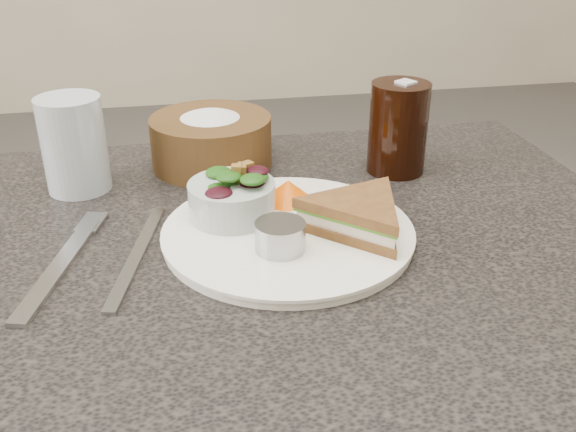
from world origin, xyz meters
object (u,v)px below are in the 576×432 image
(dinner_plate, at_px, (288,234))
(salad_bowl, at_px, (232,194))
(dressing_ramekin, at_px, (280,237))
(sandwich, at_px, (359,215))
(cola_glass, at_px, (398,124))
(bread_basket, at_px, (211,133))
(water_glass, at_px, (74,144))

(dinner_plate, height_order, salad_bowl, salad_bowl)
(dinner_plate, distance_m, dressing_ramekin, 0.06)
(dinner_plate, relative_size, sandwich, 1.90)
(dressing_ramekin, bearing_deg, dinner_plate, 69.40)
(cola_glass, bearing_deg, salad_bowl, -153.16)
(dressing_ramekin, height_order, cola_glass, cola_glass)
(dressing_ramekin, relative_size, bread_basket, 0.32)
(bread_basket, bearing_deg, dinner_plate, -74.20)
(dinner_plate, relative_size, dressing_ramekin, 5.23)
(salad_bowl, relative_size, dressing_ramekin, 1.88)
(sandwich, xyz_separation_m, dressing_ramekin, (-0.10, -0.03, -0.00))
(sandwich, relative_size, cola_glass, 1.09)
(dressing_ramekin, height_order, bread_basket, bread_basket)
(sandwich, xyz_separation_m, salad_bowl, (-0.14, 0.07, 0.01))
(sandwich, relative_size, bread_basket, 0.87)
(sandwich, relative_size, dressing_ramekin, 2.75)
(sandwich, xyz_separation_m, water_glass, (-0.34, 0.21, 0.03))
(dinner_plate, xyz_separation_m, bread_basket, (-0.07, 0.25, 0.04))
(dinner_plate, distance_m, sandwich, 0.09)
(dinner_plate, distance_m, cola_glass, 0.27)
(salad_bowl, relative_size, water_glass, 0.82)
(sandwich, distance_m, bread_basket, 0.31)
(sandwich, bearing_deg, bread_basket, 162.81)
(dinner_plate, distance_m, salad_bowl, 0.08)
(water_glass, bearing_deg, cola_glass, -2.56)
(dinner_plate, relative_size, bread_basket, 1.65)
(dressing_ramekin, xyz_separation_m, bread_basket, (-0.05, 0.29, 0.02))
(dinner_plate, distance_m, bread_basket, 0.26)
(bread_basket, xyz_separation_m, water_glass, (-0.19, -0.05, 0.01))
(salad_bowl, xyz_separation_m, cola_glass, (0.25, 0.13, 0.03))
(cola_glass, bearing_deg, sandwich, -120.40)
(salad_bowl, xyz_separation_m, bread_basket, (-0.01, 0.20, 0.01))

